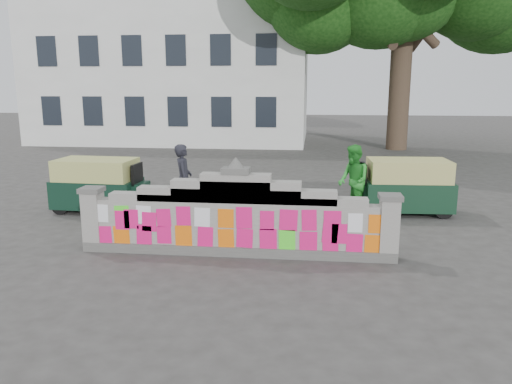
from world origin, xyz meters
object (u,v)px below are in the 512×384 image
at_px(cyclist_bike, 184,203).
at_px(cyclist_rider, 184,189).
at_px(pedestrian, 353,181).
at_px(rickshaw_left, 99,184).
at_px(rickshaw_right, 405,186).

xyz_separation_m(cyclist_bike, cyclist_rider, (0.00, 0.00, 0.36)).
bearing_deg(pedestrian, rickshaw_left, -105.90).
height_order(pedestrian, rickshaw_left, pedestrian).
relative_size(pedestrian, rickshaw_left, 0.71).
xyz_separation_m(cyclist_rider, pedestrian, (4.24, 1.18, 0.08)).
height_order(cyclist_bike, pedestrian, pedestrian).
bearing_deg(cyclist_bike, rickshaw_right, -88.10).
distance_m(cyclist_bike, rickshaw_right, 5.87).
bearing_deg(pedestrian, cyclist_rider, -92.89).
relative_size(cyclist_bike, pedestrian, 1.03).
bearing_deg(cyclist_rider, rickshaw_left, 57.35).
xyz_separation_m(pedestrian, rickshaw_left, (-6.83, -0.30, -0.19)).
distance_m(cyclist_bike, rickshaw_left, 2.74).
bearing_deg(cyclist_bike, rickshaw_left, 57.35).
bearing_deg(cyclist_bike, pedestrian, -88.34).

